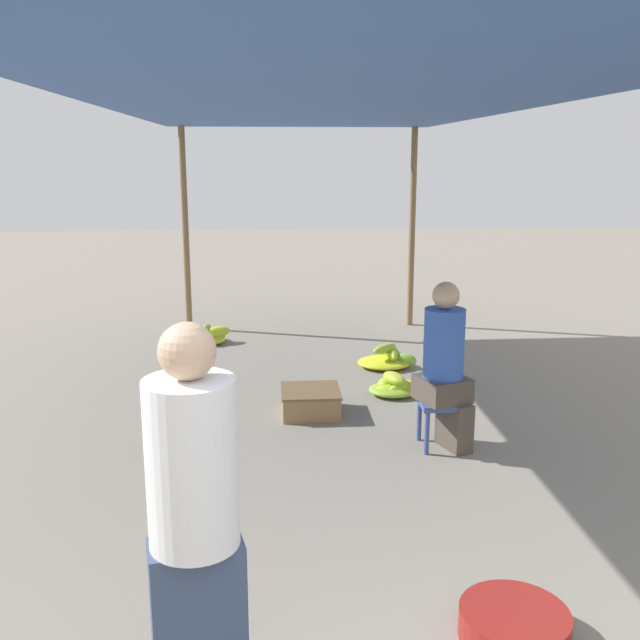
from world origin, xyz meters
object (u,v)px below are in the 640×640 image
at_px(basin_black, 514,624).
at_px(crate_near, 311,401).
at_px(banana_pile_left_0, 184,415).
at_px(banana_pile_right_0, 395,387).
at_px(vendor_seated, 446,364).
at_px(banana_pile_right_1, 388,359).
at_px(vendor_foreground, 195,522).
at_px(banana_pile_left_1, 211,335).
at_px(stool, 441,409).

bearing_deg(basin_black, crate_near, 104.17).
distance_m(banana_pile_left_0, banana_pile_right_0, 1.96).
distance_m(vendor_seated, banana_pile_right_1, 2.20).
relative_size(basin_black, crate_near, 1.01).
bearing_deg(banana_pile_right_1, banana_pile_right_0, -95.28).
relative_size(vendor_foreground, banana_pile_right_1, 2.58).
bearing_deg(banana_pile_left_0, banana_pile_left_1, 89.41).
xyz_separation_m(vendor_seated, banana_pile_right_1, (-0.07, 2.13, -0.57)).
height_order(vendor_seated, banana_pile_left_0, vendor_seated).
height_order(vendor_seated, basin_black, vendor_seated).
distance_m(banana_pile_right_0, banana_pile_right_1, 0.90).
height_order(vendor_foreground, banana_pile_right_1, vendor_foreground).
distance_m(banana_pile_right_1, crate_near, 1.61).
bearing_deg(banana_pile_left_1, stool, -58.61).
bearing_deg(banana_pile_right_0, stool, -83.83).
bearing_deg(crate_near, banana_pile_left_0, -170.96).
height_order(vendor_foreground, banana_pile_left_0, vendor_foreground).
relative_size(banana_pile_left_0, banana_pile_left_1, 1.09).
xyz_separation_m(vendor_foreground, stool, (1.57, 2.55, -0.52)).
bearing_deg(basin_black, banana_pile_right_0, 89.08).
distance_m(vendor_seated, banana_pile_left_1, 3.85).
distance_m(vendor_foreground, banana_pile_left_1, 5.85).
relative_size(vendor_foreground, banana_pile_left_1, 3.07).
bearing_deg(basin_black, vendor_foreground, -166.02).
bearing_deg(banana_pile_right_1, banana_pile_left_1, 149.90).
xyz_separation_m(banana_pile_left_0, crate_near, (1.06, 0.17, 0.03)).
xyz_separation_m(vendor_foreground, basin_black, (1.39, 0.35, -0.76)).
relative_size(vendor_foreground, stool, 4.26).
bearing_deg(stool, vendor_seated, -20.58).
distance_m(vendor_foreground, banana_pile_right_1, 4.97).
height_order(banana_pile_left_0, banana_pile_left_1, banana_pile_left_0).
distance_m(stool, banana_pile_left_0, 2.11).
height_order(vendor_seated, banana_pile_right_1, vendor_seated).
relative_size(banana_pile_left_1, crate_near, 1.04).
height_order(stool, basin_black, stool).
bearing_deg(crate_near, basin_black, -75.83).
bearing_deg(vendor_foreground, stool, 58.32).
xyz_separation_m(basin_black, banana_pile_left_1, (-1.79, 5.44, 0.03)).
bearing_deg(vendor_seated, stool, 159.42).
bearing_deg(basin_black, banana_pile_left_1, 108.19).
bearing_deg(vendor_seated, banana_pile_right_1, 91.76).
height_order(vendor_foreground, crate_near, vendor_foreground).
xyz_separation_m(vendor_foreground, banana_pile_right_0, (1.44, 3.77, -0.75)).
bearing_deg(banana_pile_right_1, basin_black, -91.83).
height_order(vendor_foreground, vendor_seated, vendor_foreground).
bearing_deg(banana_pile_left_0, vendor_foreground, -82.31).
bearing_deg(stool, vendor_foreground, -121.68).
xyz_separation_m(vendor_foreground, banana_pile_left_0, (-0.43, 3.17, -0.75)).
bearing_deg(banana_pile_right_1, vendor_seated, -88.24).
xyz_separation_m(stool, banana_pile_right_1, (-0.05, 2.12, -0.22)).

